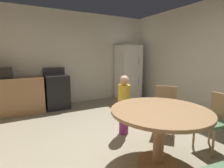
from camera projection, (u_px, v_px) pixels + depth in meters
ground_plane at (124, 153)px, 2.59m from camera, size 14.00×14.00×0.00m
wall_back at (66, 58)px, 5.11m from camera, size 5.57×0.12×2.70m
wall_right at (216, 59)px, 3.93m from camera, size 0.12×5.68×2.70m
kitchen_counter at (5, 97)px, 4.15m from camera, size 1.74×0.60×0.90m
oven_range at (57, 91)px, 4.73m from camera, size 0.60×0.60×1.10m
refrigerator at (128, 72)px, 5.70m from camera, size 0.68×0.68×1.76m
microwave at (2, 73)px, 4.05m from camera, size 0.44×0.32×0.26m
dining_table at (160, 120)px, 2.24m from camera, size 1.27×1.27×0.76m
chair_northeast at (165, 107)px, 3.21m from camera, size 0.56×0.56×0.87m
chair_east at (216, 118)px, 2.62m from camera, size 0.45×0.45×0.87m
person_child at (124, 103)px, 3.13m from camera, size 0.24×0.24×1.09m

